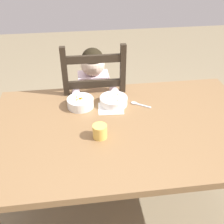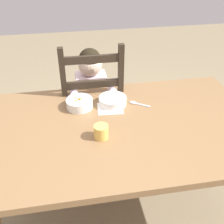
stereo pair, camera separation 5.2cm
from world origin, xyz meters
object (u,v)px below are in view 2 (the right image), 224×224
at_px(child_figure, 92,93).
at_px(bowl_of_peas, 113,101).
at_px(spoon, 136,103).
at_px(drinking_cup, 101,132).
at_px(dining_table, 126,136).
at_px(bowl_of_carrots, 79,103).
at_px(dining_chair, 92,110).

relative_size(child_figure, bowl_of_peas, 5.57).
distance_m(child_figure, spoon, 0.41).
relative_size(bowl_of_peas, drinking_cup, 2.26).
bearing_deg(dining_table, bowl_of_carrots, 137.52).
bearing_deg(spoon, bowl_of_peas, 171.53).
height_order(bowl_of_peas, spoon, bowl_of_peas).
distance_m(child_figure, drinking_cup, 0.62).
relative_size(dining_table, spoon, 12.48).
xyz_separation_m(bowl_of_carrots, drinking_cup, (0.09, -0.32, 0.01)).
xyz_separation_m(spoon, drinking_cup, (-0.27, -0.30, 0.03)).
bearing_deg(child_figure, bowl_of_peas, -70.16).
xyz_separation_m(bowl_of_carrots, spoon, (0.36, -0.02, -0.03)).
relative_size(dining_chair, bowl_of_carrots, 6.40).
height_order(dining_table, drinking_cup, drinking_cup).
relative_size(dining_table, drinking_cup, 19.94).
distance_m(dining_chair, bowl_of_carrots, 0.41).
bearing_deg(child_figure, dining_table, -74.33).
distance_m(bowl_of_peas, spoon, 0.15).
bearing_deg(dining_table, dining_chair, 105.64).
bearing_deg(spoon, dining_chair, 128.74).
distance_m(bowl_of_peas, bowl_of_carrots, 0.21).
height_order(child_figure, spoon, child_figure).
xyz_separation_m(dining_table, spoon, (0.11, 0.21, 0.09)).
distance_m(dining_table, dining_chair, 0.56).
bearing_deg(drinking_cup, dining_chair, 88.84).
relative_size(child_figure, drinking_cup, 12.58).
xyz_separation_m(child_figure, drinking_cup, (-0.01, -0.61, 0.11)).
bearing_deg(dining_table, child_figure, 105.67).
xyz_separation_m(dining_chair, drinking_cup, (-0.01, -0.61, 0.27)).
distance_m(dining_table, bowl_of_peas, 0.26).
bearing_deg(child_figure, dining_chair, 100.71).
height_order(dining_table, child_figure, child_figure).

